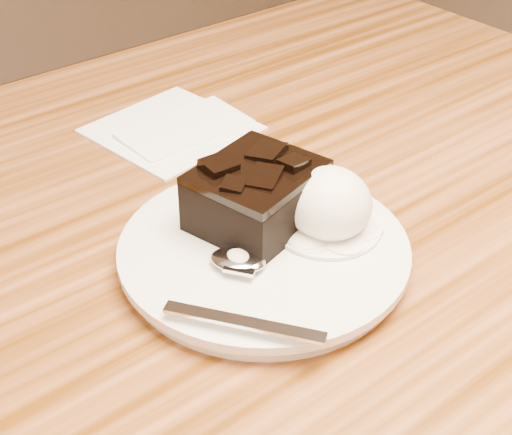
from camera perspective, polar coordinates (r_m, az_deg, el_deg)
plate at (r=0.62m, az=0.58°, el=-2.70°), size 0.24×0.24×0.02m
brownie at (r=0.63m, az=0.05°, el=1.42°), size 0.11×0.11×0.05m
ice_cream_scoop at (r=0.62m, az=5.39°, el=1.08°), size 0.07×0.07×0.06m
melt_puddle at (r=0.64m, az=5.27°, el=-0.67°), size 0.09×0.09×0.00m
spoon at (r=0.59m, az=-1.33°, el=-3.30°), size 0.13×0.16×0.01m
napkin at (r=0.82m, az=-6.28°, el=6.58°), size 0.16×0.16×0.01m
crumb_a at (r=0.64m, az=1.40°, el=-0.03°), size 0.01×0.01×0.00m
crumb_b at (r=0.60m, az=-2.14°, el=-3.26°), size 0.01×0.01×0.00m
crumb_c at (r=0.64m, az=3.71°, el=-0.35°), size 0.00×0.01×0.00m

